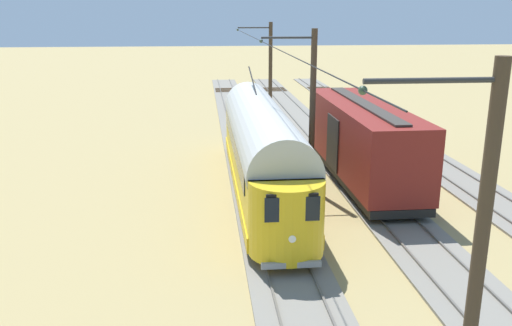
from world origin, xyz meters
TOP-DOWN VIEW (x-y plane):
  - ground_plane at (0.00, 0.00)m, footprint 220.00×220.00m
  - track_streetcar_siding at (-5.12, -0.31)m, footprint 2.80×80.00m
  - track_adjacent_siding at (0.00, -0.31)m, footprint 2.80×80.00m
  - track_third_siding at (5.12, -0.31)m, footprint 2.80×80.00m
  - vintage_streetcar at (5.12, 3.35)m, footprint 2.65×17.74m
  - coach_adjacent at (0.00, 2.23)m, footprint 2.96×11.99m
  - catenary_pole_foreground at (2.78, -12.46)m, footprint 2.62×0.28m
  - catenary_pole_mid_near at (2.78, 3.15)m, footprint 2.62×0.28m
  - catenary_pole_mid_far at (2.78, 18.76)m, footprint 2.62×0.28m
  - overhead_wire_run at (5.07, 2.50)m, footprint 2.42×35.22m
  - track_end_bumper at (-5.12, -8.89)m, footprint 1.80×0.60m

SIDE VIEW (x-z plane):
  - ground_plane at x=0.00m, z-range 0.00..0.00m
  - track_streetcar_siding at x=-5.12m, z-range -0.04..0.14m
  - track_adjacent_siding at x=0.00m, z-range -0.04..0.14m
  - track_third_siding at x=5.12m, z-range -0.04..0.14m
  - track_end_bumper at x=-5.12m, z-range 0.00..0.80m
  - coach_adjacent at x=0.00m, z-range 0.24..4.09m
  - vintage_streetcar at x=5.12m, z-range -0.30..4.83m
  - catenary_pole_foreground at x=2.78m, z-range 0.15..7.72m
  - catenary_pole_mid_near at x=2.78m, z-range 0.15..7.72m
  - catenary_pole_mid_far at x=2.78m, z-range 0.15..7.72m
  - overhead_wire_run at x=5.07m, z-range 6.93..7.11m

